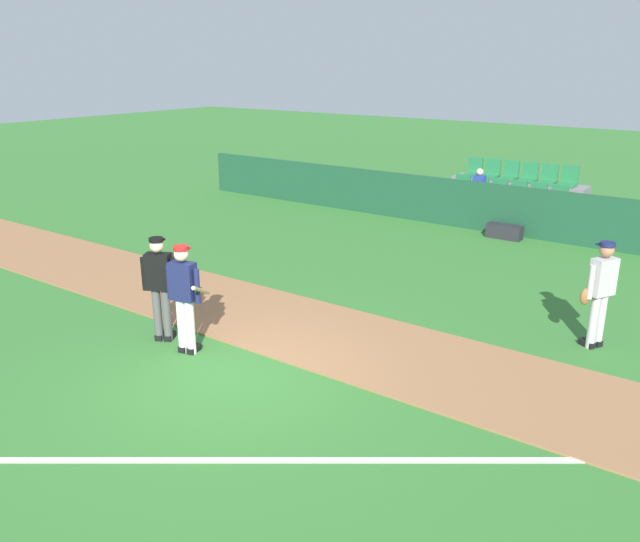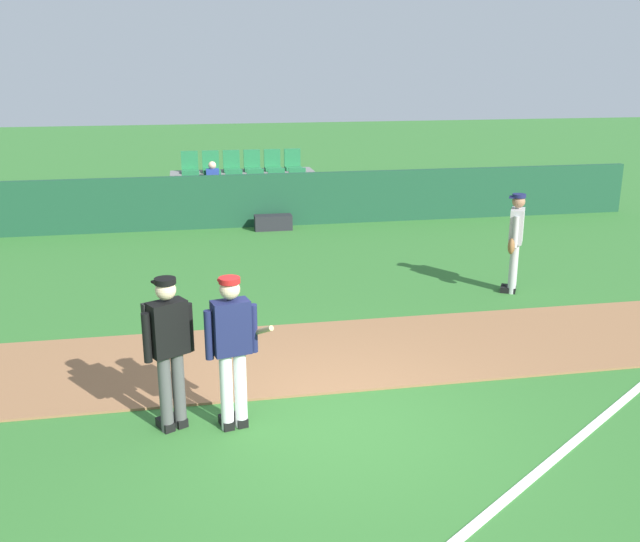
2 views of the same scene
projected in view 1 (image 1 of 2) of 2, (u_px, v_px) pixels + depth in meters
ground_plane at (233, 374)px, 9.52m from camera, size 80.00×80.00×0.00m
infield_dirt_path at (311, 330)px, 11.02m from camera, size 28.00×2.42×0.03m
foul_line_chalk at (394, 460)px, 7.47m from camera, size 9.82×7.06×0.01m
dugout_fence at (493, 208)px, 17.15m from camera, size 20.00×0.16×1.29m
stadium_bleachers at (511, 205)px, 18.33m from camera, size 3.90×2.10×1.65m
batter_navy_jersey at (185, 295)px, 9.93m from camera, size 0.74×0.72×1.76m
umpire_home_plate at (160, 283)px, 10.38m from camera, size 0.54×0.44×1.76m
runner_grey_jersey at (600, 291)px, 10.13m from camera, size 0.47×0.59×1.76m
equipment_bag at (504, 232)px, 16.66m from camera, size 0.90×0.36×0.36m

